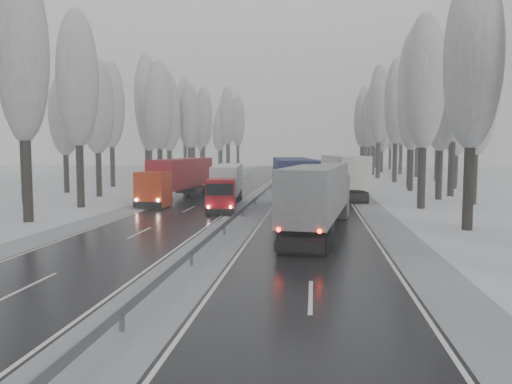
% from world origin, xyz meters
% --- Properties ---
extents(ground, '(260.00, 260.00, 0.00)m').
position_xyz_m(ground, '(0.00, 0.00, 0.00)').
color(ground, silver).
rests_on(ground, ground).
extents(carriageway_right, '(7.50, 200.00, 0.03)m').
position_xyz_m(carriageway_right, '(5.25, 30.00, 0.01)').
color(carriageway_right, black).
rests_on(carriageway_right, ground).
extents(carriageway_left, '(7.50, 200.00, 0.03)m').
position_xyz_m(carriageway_left, '(-5.25, 30.00, 0.01)').
color(carriageway_left, black).
rests_on(carriageway_left, ground).
extents(median_slush, '(3.00, 200.00, 0.04)m').
position_xyz_m(median_slush, '(0.00, 30.00, 0.02)').
color(median_slush, '#9FA1A6').
rests_on(median_slush, ground).
extents(shoulder_right, '(2.40, 200.00, 0.04)m').
position_xyz_m(shoulder_right, '(10.20, 30.00, 0.02)').
color(shoulder_right, '#9FA1A6').
rests_on(shoulder_right, ground).
extents(shoulder_left, '(2.40, 200.00, 0.04)m').
position_xyz_m(shoulder_left, '(-10.20, 30.00, 0.02)').
color(shoulder_left, '#9FA1A6').
rests_on(shoulder_left, ground).
extents(median_guardrail, '(0.12, 200.00, 0.76)m').
position_xyz_m(median_guardrail, '(0.00, 29.99, 0.60)').
color(median_guardrail, slate).
rests_on(median_guardrail, ground).
extents(tree_16, '(3.60, 3.60, 16.53)m').
position_xyz_m(tree_16, '(15.04, 15.67, 10.67)').
color(tree_16, black).
rests_on(tree_16, ground).
extents(tree_18, '(3.60, 3.60, 16.58)m').
position_xyz_m(tree_18, '(14.51, 27.03, 10.70)').
color(tree_18, black).
rests_on(tree_18, ground).
extents(tree_19, '(3.60, 3.60, 14.57)m').
position_xyz_m(tree_19, '(20.02, 31.03, 9.42)').
color(tree_19, black).
rests_on(tree_19, ground).
extents(tree_20, '(3.60, 3.60, 15.71)m').
position_xyz_m(tree_20, '(17.90, 35.17, 10.14)').
color(tree_20, black).
rests_on(tree_20, ground).
extents(tree_21, '(3.60, 3.60, 18.62)m').
position_xyz_m(tree_21, '(20.12, 39.17, 12.00)').
color(tree_21, black).
rests_on(tree_21, ground).
extents(tree_22, '(3.60, 3.60, 15.86)m').
position_xyz_m(tree_22, '(17.02, 45.60, 10.24)').
color(tree_22, black).
rests_on(tree_22, ground).
extents(tree_23, '(3.60, 3.60, 13.55)m').
position_xyz_m(tree_23, '(23.31, 49.60, 8.77)').
color(tree_23, black).
rests_on(tree_23, ground).
extents(tree_24, '(3.60, 3.60, 20.49)m').
position_xyz_m(tree_24, '(17.90, 51.02, 13.19)').
color(tree_24, black).
rests_on(tree_24, ground).
extents(tree_25, '(3.60, 3.60, 19.44)m').
position_xyz_m(tree_25, '(24.81, 55.02, 12.52)').
color(tree_25, black).
rests_on(tree_25, ground).
extents(tree_26, '(3.60, 3.60, 18.78)m').
position_xyz_m(tree_26, '(17.56, 61.27, 12.10)').
color(tree_26, black).
rests_on(tree_26, ground).
extents(tree_27, '(3.60, 3.60, 17.62)m').
position_xyz_m(tree_27, '(24.72, 65.27, 11.36)').
color(tree_27, black).
rests_on(tree_27, ground).
extents(tree_28, '(3.60, 3.60, 19.62)m').
position_xyz_m(tree_28, '(16.34, 71.95, 12.64)').
color(tree_28, black).
rests_on(tree_28, ground).
extents(tree_29, '(3.60, 3.60, 18.11)m').
position_xyz_m(tree_29, '(23.71, 75.95, 11.67)').
color(tree_29, black).
rests_on(tree_29, ground).
extents(tree_30, '(3.60, 3.60, 17.86)m').
position_xyz_m(tree_30, '(16.56, 81.70, 11.52)').
color(tree_30, black).
rests_on(tree_30, ground).
extents(tree_31, '(3.60, 3.60, 18.58)m').
position_xyz_m(tree_31, '(22.48, 85.70, 11.97)').
color(tree_31, black).
rests_on(tree_31, ground).
extents(tree_32, '(3.60, 3.60, 17.33)m').
position_xyz_m(tree_32, '(16.63, 89.21, 11.18)').
color(tree_32, black).
rests_on(tree_32, ground).
extents(tree_33, '(3.60, 3.60, 14.33)m').
position_xyz_m(tree_33, '(19.77, 93.21, 9.26)').
color(tree_33, black).
rests_on(tree_33, ground).
extents(tree_34, '(3.60, 3.60, 17.63)m').
position_xyz_m(tree_34, '(15.73, 96.32, 11.37)').
color(tree_34, black).
rests_on(tree_34, ground).
extents(tree_35, '(3.60, 3.60, 18.25)m').
position_xyz_m(tree_35, '(24.94, 100.32, 11.77)').
color(tree_35, black).
rests_on(tree_35, ground).
extents(tree_36, '(3.60, 3.60, 20.23)m').
position_xyz_m(tree_36, '(17.04, 106.16, 13.02)').
color(tree_36, black).
rests_on(tree_36, ground).
extents(tree_37, '(3.60, 3.60, 16.37)m').
position_xyz_m(tree_37, '(24.02, 110.16, 10.56)').
color(tree_37, black).
rests_on(tree_37, ground).
extents(tree_38, '(3.60, 3.60, 17.97)m').
position_xyz_m(tree_38, '(18.73, 116.73, 11.59)').
color(tree_38, black).
rests_on(tree_38, ground).
extents(tree_39, '(3.60, 3.60, 16.19)m').
position_xyz_m(tree_39, '(21.55, 120.73, 10.45)').
color(tree_39, black).
rests_on(tree_39, ground).
extents(tree_56, '(3.60, 3.60, 18.12)m').
position_xyz_m(tree_56, '(-14.71, 15.70, 11.68)').
color(tree_56, black).
rests_on(tree_56, ground).
extents(tree_58, '(3.60, 3.60, 17.21)m').
position_xyz_m(tree_58, '(-15.13, 24.57, 11.10)').
color(tree_58, black).
rests_on(tree_58, ground).
extents(tree_59, '(3.60, 3.60, 18.41)m').
position_xyz_m(tree_59, '(-22.80, 28.57, 11.87)').
color(tree_59, black).
rests_on(tree_59, ground).
extents(tree_60, '(3.60, 3.60, 14.84)m').
position_xyz_m(tree_60, '(-17.75, 34.20, 9.59)').
color(tree_60, black).
rests_on(tree_60, ground).
extents(tree_61, '(3.60, 3.60, 13.95)m').
position_xyz_m(tree_61, '(-23.52, 38.20, 9.02)').
color(tree_61, black).
rests_on(tree_61, ground).
extents(tree_62, '(3.60, 3.60, 16.04)m').
position_xyz_m(tree_62, '(-13.94, 43.73, 10.36)').
color(tree_62, black).
rests_on(tree_62, ground).
extents(tree_63, '(3.60, 3.60, 16.88)m').
position_xyz_m(tree_63, '(-21.85, 47.73, 10.89)').
color(tree_63, black).
rests_on(tree_63, ground).
extents(tree_64, '(3.60, 3.60, 15.42)m').
position_xyz_m(tree_64, '(-18.26, 52.71, 9.96)').
color(tree_64, black).
rests_on(tree_64, ground).
extents(tree_65, '(3.60, 3.60, 19.48)m').
position_xyz_m(tree_65, '(-20.05, 56.71, 12.55)').
color(tree_65, black).
rests_on(tree_65, ground).
extents(tree_66, '(3.60, 3.60, 15.23)m').
position_xyz_m(tree_66, '(-18.16, 62.35, 9.84)').
color(tree_66, black).
rests_on(tree_66, ground).
extents(tree_67, '(3.60, 3.60, 17.09)m').
position_xyz_m(tree_67, '(-19.54, 66.35, 11.03)').
color(tree_67, black).
rests_on(tree_67, ground).
extents(tree_68, '(3.60, 3.60, 16.65)m').
position_xyz_m(tree_68, '(-16.58, 69.11, 10.75)').
color(tree_68, black).
rests_on(tree_68, ground).
extents(tree_69, '(3.60, 3.60, 19.35)m').
position_xyz_m(tree_69, '(-21.42, 73.11, 12.46)').
color(tree_69, black).
rests_on(tree_69, ground).
extents(tree_70, '(3.60, 3.60, 17.09)m').
position_xyz_m(tree_70, '(-16.33, 79.19, 11.03)').
color(tree_70, black).
rests_on(tree_70, ground).
extents(tree_71, '(3.60, 3.60, 19.61)m').
position_xyz_m(tree_71, '(-21.09, 83.19, 12.63)').
color(tree_71, black).
rests_on(tree_71, ground).
extents(tree_72, '(3.60, 3.60, 15.11)m').
position_xyz_m(tree_72, '(-18.93, 88.54, 9.76)').
color(tree_72, black).
rests_on(tree_72, ground).
extents(tree_73, '(3.60, 3.60, 17.22)m').
position_xyz_m(tree_73, '(-21.82, 92.54, 11.11)').
color(tree_73, black).
rests_on(tree_73, ground).
extents(tree_74, '(3.60, 3.60, 19.68)m').
position_xyz_m(tree_74, '(-15.07, 99.33, 12.67)').
color(tree_74, black).
rests_on(tree_74, ground).
extents(tree_75, '(3.60, 3.60, 18.60)m').
position_xyz_m(tree_75, '(-24.20, 103.33, 11.99)').
color(tree_75, black).
rests_on(tree_75, ground).
extents(tree_76, '(3.60, 3.60, 18.55)m').
position_xyz_m(tree_76, '(-14.05, 108.72, 11.95)').
color(tree_76, black).
rests_on(tree_76, ground).
extents(tree_77, '(3.60, 3.60, 14.32)m').
position_xyz_m(tree_77, '(-19.66, 112.72, 9.26)').
color(tree_77, black).
rests_on(tree_77, ground).
extents(tree_78, '(3.60, 3.60, 19.55)m').
position_xyz_m(tree_78, '(-17.56, 115.31, 12.59)').
color(tree_78, black).
rests_on(tree_78, ground).
extents(tree_79, '(3.60, 3.60, 17.07)m').
position_xyz_m(tree_79, '(-20.33, 119.31, 11.01)').
color(tree_79, black).
rests_on(tree_79, ground).
extents(truck_grey_tarp, '(4.69, 16.39, 4.17)m').
position_xyz_m(truck_grey_tarp, '(5.68, 13.50, 2.43)').
color(truck_grey_tarp, '#434448').
rests_on(truck_grey_tarp, ground).
extents(truck_blue_box, '(4.49, 17.23, 4.38)m').
position_xyz_m(truck_blue_box, '(3.52, 23.21, 2.56)').
color(truck_blue_box, '#1B1D44').
rests_on(truck_blue_box, ground).
extents(truck_cream_box, '(4.73, 17.45, 4.44)m').
position_xyz_m(truck_cream_box, '(8.21, 36.87, 2.59)').
color(truck_cream_box, gray).
rests_on(truck_cream_box, ground).
extents(box_truck_distant, '(3.18, 8.36, 3.05)m').
position_xyz_m(box_truck_distant, '(7.13, 80.41, 1.56)').
color(box_truck_distant, '#AFB2B6').
rests_on(box_truck_distant, ground).
extents(truck_red_white, '(3.62, 14.25, 3.62)m').
position_xyz_m(truck_red_white, '(-2.58, 27.75, 2.11)').
color(truck_red_white, '#9D0811').
rests_on(truck_red_white, ground).
extents(truck_red_red, '(3.61, 16.20, 4.12)m').
position_xyz_m(truck_red_red, '(-8.04, 31.17, 2.41)').
color(truck_red_red, '#B9290A').
rests_on(truck_red_red, ground).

